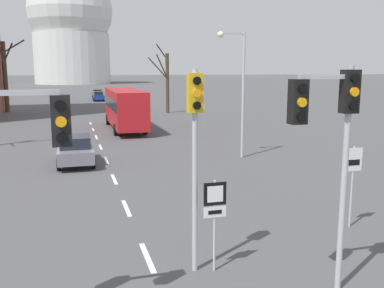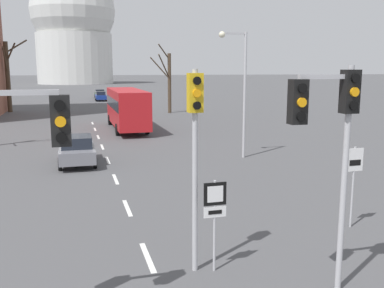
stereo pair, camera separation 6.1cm
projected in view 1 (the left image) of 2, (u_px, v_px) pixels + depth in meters
The scene contains 21 objects.
lane_stripe_1 at pixel (147, 257), 12.01m from camera, with size 0.16×2.00×0.01m, color silver.
lane_stripe_2 at pixel (126, 208), 16.27m from camera, with size 0.16×2.00×0.01m, color silver.
lane_stripe_3 at pixel (114, 179), 20.53m from camera, with size 0.16×2.00×0.01m, color silver.
lane_stripe_4 at pixel (106, 160), 24.79m from camera, with size 0.16×2.00×0.01m, color silver.
lane_stripe_5 at pixel (101, 147), 29.05m from camera, with size 0.16×2.00×0.01m, color silver.
lane_stripe_6 at pixel (96, 137), 33.31m from camera, with size 0.16×2.00×0.01m, color silver.
lane_stripe_7 at pixel (93, 129), 37.57m from camera, with size 0.16×2.00×0.01m, color silver.
lane_stripe_8 at pixel (90, 123), 41.83m from camera, with size 0.16×2.00×0.01m, color silver.
traffic_signal_centre_tall at pixel (195, 134), 10.63m from camera, with size 0.36×0.34×5.22m.
traffic_signal_near_right at pixel (331, 124), 9.45m from camera, with size 1.63×0.34×5.30m.
traffic_signal_near_left at pixel (5, 147), 7.78m from camera, with size 1.90×0.34×5.04m.
route_sign_post at pixel (215, 210), 10.93m from camera, with size 0.60×0.08×2.44m.
speed_limit_sign at pixel (353, 173), 14.03m from camera, with size 0.60×0.08×2.74m.
street_lamp_right at pixel (238, 81), 24.81m from camera, with size 1.71×0.36×7.32m.
sedan_near_left at pixel (98, 96), 71.42m from camera, with size 1.76×4.43×1.59m.
sedan_near_right at pixel (75, 150), 23.58m from camera, with size 1.96×4.24×1.62m.
sedan_mid_centre at pixel (97, 94), 78.70m from camera, with size 1.80×4.53×1.59m.
city_bus at pixel (125, 106), 37.10m from camera, with size 2.66×10.80×3.48m.
bare_tree_right_near at pixel (166, 81), 51.20m from camera, with size 2.60×2.36×8.15m.
bare_tree_left_far at pixel (6, 74), 51.98m from camera, with size 2.73×2.91×8.86m.
capitol_dome at pixel (71, 26), 154.27m from camera, with size 30.05×30.05×42.45m.
Camera 1 is at (-1.90, -3.38, 5.21)m, focal length 40.00 mm.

